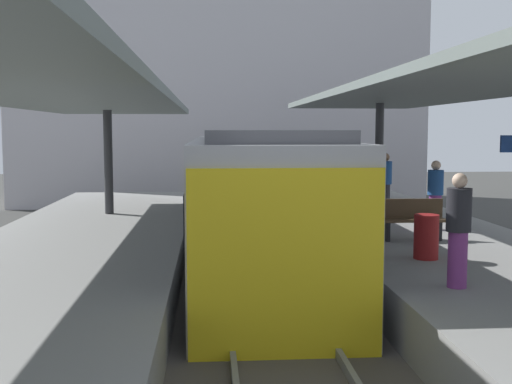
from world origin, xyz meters
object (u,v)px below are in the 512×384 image
object	(u,v)px
platform_bench	(411,218)
passenger_far_end	(458,228)
litter_bin	(426,237)
passenger_near_bench	(385,183)
passenger_mid_platform	(435,194)
commuter_train	(252,196)

from	to	relation	value
platform_bench	passenger_far_end	world-z (taller)	passenger_far_end
litter_bin	passenger_near_bench	xyz separation A→B (m)	(0.92, 6.05, 0.48)
passenger_near_bench	passenger_mid_platform	bearing A→B (deg)	-81.16
platform_bench	passenger_near_bench	xyz separation A→B (m)	(0.56, 4.06, 0.41)
litter_bin	passenger_near_bench	world-z (taller)	passenger_near_bench
commuter_train	passenger_near_bench	distance (m)	4.25
commuter_train	platform_bench	size ratio (longest dim) A/B	9.74
commuter_train	litter_bin	xyz separation A→B (m)	(2.85, -4.10, -0.33)
platform_bench	litter_bin	world-z (taller)	platform_bench
platform_bench	passenger_mid_platform	distance (m)	1.69
passenger_near_bench	passenger_far_end	size ratio (longest dim) A/B	1.00
passenger_near_bench	passenger_far_end	distance (m)	8.23
litter_bin	passenger_mid_platform	xyz separation A→B (m)	(1.35, 3.31, 0.43)
platform_bench	passenger_far_end	size ratio (longest dim) A/B	0.83
platform_bench	litter_bin	xyz separation A→B (m)	(-0.36, -1.99, -0.06)
commuter_train	litter_bin	world-z (taller)	commuter_train
litter_bin	passenger_mid_platform	size ratio (longest dim) A/B	0.50
passenger_mid_platform	platform_bench	bearing A→B (deg)	-126.57
passenger_near_bench	passenger_mid_platform	distance (m)	2.77
platform_bench	passenger_far_end	distance (m)	4.15
litter_bin	platform_bench	bearing A→B (deg)	79.62
passenger_far_end	commuter_train	bearing A→B (deg)	112.74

